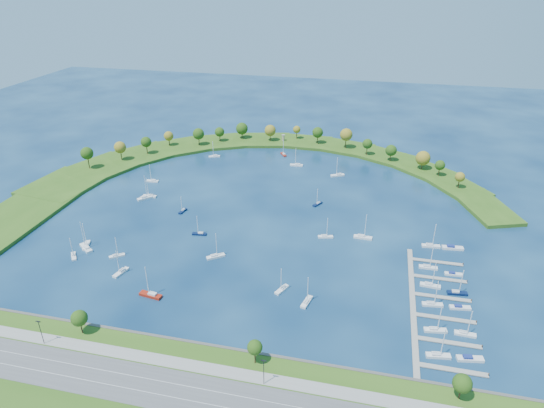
% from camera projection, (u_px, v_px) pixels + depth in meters
% --- Properties ---
extents(ground, '(700.00, 700.00, 0.00)m').
position_uv_depth(ground, '(261.00, 214.00, 257.37)').
color(ground, '#071E3F').
rests_on(ground, ground).
extents(south_shoreline, '(420.00, 43.10, 11.60)m').
position_uv_depth(south_shoreline, '(167.00, 388.00, 150.08)').
color(south_shoreline, '#2E5216').
rests_on(south_shoreline, ground).
extents(breakwater, '(286.74, 247.64, 2.00)m').
position_uv_depth(breakwater, '(211.00, 171.00, 308.55)').
color(breakwater, '#2E5216').
rests_on(breakwater, ground).
extents(breakwater_trees, '(239.12, 96.26, 14.65)m').
position_uv_depth(breakwater_trees, '(273.00, 141.00, 332.62)').
color(breakwater_trees, '#382314').
rests_on(breakwater_trees, breakwater).
extents(harbor_tower, '(2.60, 2.60, 4.68)m').
position_uv_depth(harbor_tower, '(283.00, 138.00, 357.46)').
color(harbor_tower, gray).
rests_on(harbor_tower, breakwater).
extents(dock_system, '(24.28, 82.00, 1.60)m').
position_uv_depth(dock_system, '(432.00, 306.00, 187.08)').
color(dock_system, gray).
rests_on(dock_system, ground).
extents(moored_boat_0, '(4.08, 8.45, 11.98)m').
position_uv_depth(moored_boat_0, '(307.00, 301.00, 188.79)').
color(moored_boat_0, white).
rests_on(moored_boat_0, ground).
extents(moored_boat_1, '(9.53, 8.03, 14.43)m').
position_uv_depth(moored_boat_1, '(86.00, 247.00, 224.74)').
color(moored_boat_1, white).
rests_on(moored_boat_1, ground).
extents(moored_boat_2, '(8.28, 2.75, 12.00)m').
position_uv_depth(moored_boat_2, '(150.00, 196.00, 275.55)').
color(moored_boat_2, white).
rests_on(moored_boat_2, ground).
extents(moored_boat_3, '(5.12, 6.95, 10.15)m').
position_uv_depth(moored_boat_3, '(318.00, 203.00, 266.55)').
color(moored_boat_3, '#091639').
rests_on(moored_boat_3, ground).
extents(moored_boat_4, '(7.76, 3.76, 10.99)m').
position_uv_depth(moored_boat_4, '(325.00, 236.00, 234.34)').
color(moored_boat_4, white).
rests_on(moored_boat_4, ground).
extents(moored_boat_5, '(4.27, 8.51, 12.05)m').
position_uv_depth(moored_boat_5, '(121.00, 272.00, 207.07)').
color(moored_boat_5, white).
rests_on(moored_boat_5, ground).
extents(moored_boat_6, '(5.19, 7.75, 11.14)m').
position_uv_depth(moored_boat_6, '(282.00, 289.00, 196.16)').
color(moored_boat_6, white).
rests_on(moored_boat_6, ground).
extents(moored_boat_7, '(5.78, 7.39, 10.94)m').
position_uv_depth(moored_boat_7, '(284.00, 154.00, 336.38)').
color(moored_boat_7, maroon).
rests_on(moored_boat_7, ground).
extents(moored_boat_8, '(7.37, 2.85, 10.56)m').
position_uv_depth(moored_boat_8, '(199.00, 233.00, 236.87)').
color(moored_boat_8, '#091639').
rests_on(moored_boat_8, ground).
extents(moored_boat_9, '(5.24, 8.63, 12.29)m').
position_uv_depth(moored_boat_9, '(86.00, 245.00, 226.92)').
color(moored_boat_9, white).
rests_on(moored_boat_9, ground).
extents(moored_boat_10, '(8.10, 5.26, 11.60)m').
position_uv_depth(moored_boat_10, '(214.00, 156.00, 332.91)').
color(moored_boat_10, white).
rests_on(moored_boat_10, ground).
extents(moored_boat_11, '(2.94, 6.62, 9.41)m').
position_uv_depth(moored_boat_11, '(183.00, 210.00, 258.96)').
color(moored_boat_11, '#091639').
rests_on(moored_boat_11, ground).
extents(moored_boat_12, '(10.01, 4.10, 14.29)m').
position_uv_depth(moored_boat_12, '(151.00, 294.00, 192.59)').
color(moored_boat_12, maroon).
rests_on(moored_boat_12, ground).
extents(moored_boat_13, '(5.93, 6.98, 10.60)m').
position_uv_depth(moored_boat_13, '(74.00, 255.00, 218.65)').
color(moored_boat_13, white).
rests_on(moored_boat_13, ground).
extents(moored_boat_14, '(8.70, 2.93, 12.59)m').
position_uv_depth(moored_boat_14, '(297.00, 165.00, 318.26)').
color(moored_boat_14, white).
rests_on(moored_boat_14, ground).
extents(moored_boat_15, '(8.34, 7.14, 12.69)m').
position_uv_depth(moored_boat_15, '(216.00, 256.00, 218.29)').
color(moored_boat_15, white).
rests_on(moored_boat_15, ground).
extents(moored_boat_16, '(8.62, 9.19, 14.49)m').
position_uv_depth(moored_boat_16, '(146.00, 197.00, 273.21)').
color(moored_boat_16, white).
rests_on(moored_boat_16, ground).
extents(moored_boat_17, '(9.16, 2.86, 13.35)m').
position_uv_depth(moored_boat_17, '(363.00, 237.00, 233.68)').
color(moored_boat_17, white).
rests_on(moored_boat_17, ground).
extents(moored_boat_18, '(7.98, 2.58, 11.58)m').
position_uv_depth(moored_boat_18, '(152.00, 180.00, 294.90)').
color(moored_boat_18, white).
rests_on(moored_boat_18, ground).
extents(moored_boat_19, '(8.98, 6.20, 12.97)m').
position_uv_depth(moored_boat_19, '(338.00, 175.00, 302.81)').
color(moored_boat_19, white).
rests_on(moored_boat_19, ground).
extents(moored_boat_20, '(6.83, 5.90, 10.43)m').
position_uv_depth(moored_boat_20, '(117.00, 255.00, 218.88)').
color(moored_boat_20, white).
rests_on(moored_boat_20, ground).
extents(docked_boat_0, '(8.64, 3.54, 12.33)m').
position_uv_depth(docked_boat_0, '(438.00, 355.00, 162.78)').
color(docked_boat_0, white).
rests_on(docked_boat_0, ground).
extents(docked_boat_1, '(9.32, 3.95, 1.84)m').
position_uv_depth(docked_boat_1, '(470.00, 359.00, 161.58)').
color(docked_boat_1, white).
rests_on(docked_boat_1, ground).
extents(docked_boat_2, '(8.54, 3.54, 12.18)m').
position_uv_depth(docked_boat_2, '(435.00, 329.00, 174.16)').
color(docked_boat_2, white).
rests_on(docked_boat_2, ground).
extents(docked_boat_3, '(7.75, 2.54, 11.24)m').
position_uv_depth(docked_boat_3, '(465.00, 333.00, 172.43)').
color(docked_boat_3, white).
rests_on(docked_boat_3, ground).
extents(docked_boat_4, '(8.31, 3.20, 11.91)m').
position_uv_depth(docked_boat_4, '(432.00, 304.00, 187.42)').
color(docked_boat_4, white).
rests_on(docked_boat_4, ground).
extents(docked_boat_5, '(8.40, 3.41, 1.67)m').
position_uv_depth(docked_boat_5, '(460.00, 307.00, 185.86)').
color(docked_boat_5, white).
rests_on(docked_boat_5, ground).
extents(docked_boat_6, '(8.55, 2.99, 12.34)m').
position_uv_depth(docked_boat_6, '(430.00, 285.00, 198.50)').
color(docked_boat_6, white).
rests_on(docked_boat_6, ground).
extents(docked_boat_7, '(8.33, 3.17, 11.94)m').
position_uv_depth(docked_boat_7, '(457.00, 292.00, 193.99)').
color(docked_boat_7, '#091639').
rests_on(docked_boat_7, ground).
extents(docked_boat_8, '(8.09, 2.35, 11.85)m').
position_uv_depth(docked_boat_8, '(428.00, 267.00, 210.46)').
color(docked_boat_8, white).
rests_on(docked_boat_8, ground).
extents(docked_boat_9, '(7.71, 2.57, 1.55)m').
position_uv_depth(docked_boat_9, '(453.00, 274.00, 206.07)').
color(docked_boat_9, white).
rests_on(docked_boat_9, ground).
extents(docked_boat_10, '(8.78, 3.33, 12.60)m').
position_uv_depth(docked_boat_10, '(431.00, 245.00, 226.48)').
color(docked_boat_10, white).
rests_on(docked_boat_10, ground).
extents(docked_boat_11, '(10.05, 3.71, 2.00)m').
position_uv_depth(docked_boat_11, '(452.00, 248.00, 224.96)').
color(docked_boat_11, white).
rests_on(docked_boat_11, ground).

